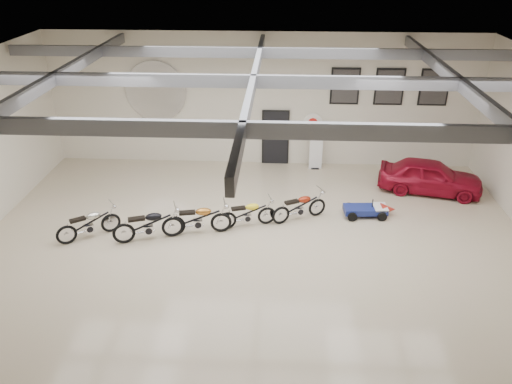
# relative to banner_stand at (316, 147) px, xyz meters

# --- Properties ---
(floor) EXTENTS (16.00, 12.00, 0.01)m
(floor) POSITION_rel_banner_stand_xyz_m (-2.05, -5.50, -0.90)
(floor) COLOR #BBA78F
(floor) RESTS_ON ground
(ceiling) EXTENTS (16.00, 12.00, 0.01)m
(ceiling) POSITION_rel_banner_stand_xyz_m (-2.05, -5.50, 4.10)
(ceiling) COLOR gray
(ceiling) RESTS_ON back_wall
(back_wall) EXTENTS (16.00, 0.02, 5.00)m
(back_wall) POSITION_rel_banner_stand_xyz_m (-2.05, 0.50, 1.60)
(back_wall) COLOR beige
(back_wall) RESTS_ON floor
(ceiling_beams) EXTENTS (15.80, 11.80, 0.32)m
(ceiling_beams) POSITION_rel_banner_stand_xyz_m (-2.05, -5.50, 3.85)
(ceiling_beams) COLOR slate
(ceiling_beams) RESTS_ON ceiling
(door) EXTENTS (0.92, 0.08, 2.10)m
(door) POSITION_rel_banner_stand_xyz_m (-1.55, 0.45, 0.15)
(door) COLOR black
(door) RESTS_ON back_wall
(logo_plaque) EXTENTS (2.30, 0.06, 1.16)m
(logo_plaque) POSITION_rel_banner_stand_xyz_m (-6.05, 0.45, 1.90)
(logo_plaque) COLOR silver
(logo_plaque) RESTS_ON back_wall
(poster_left) EXTENTS (1.05, 0.08, 1.35)m
(poster_left) POSITION_rel_banner_stand_xyz_m (0.95, 0.46, 2.20)
(poster_left) COLOR black
(poster_left) RESTS_ON back_wall
(poster_mid) EXTENTS (1.05, 0.08, 1.35)m
(poster_mid) POSITION_rel_banner_stand_xyz_m (2.55, 0.46, 2.20)
(poster_mid) COLOR black
(poster_mid) RESTS_ON back_wall
(poster_right) EXTENTS (1.05, 0.08, 1.35)m
(poster_right) POSITION_rel_banner_stand_xyz_m (4.15, 0.46, 2.20)
(poster_right) COLOR black
(poster_right) RESTS_ON back_wall
(oil_sign) EXTENTS (0.72, 0.10, 0.72)m
(oil_sign) POSITION_rel_banner_stand_xyz_m (-0.15, 0.45, 0.80)
(oil_sign) COLOR white
(oil_sign) RESTS_ON back_wall
(banner_stand) EXTENTS (0.49, 0.21, 1.79)m
(banner_stand) POSITION_rel_banner_stand_xyz_m (0.00, 0.00, 0.00)
(banner_stand) COLOR white
(banner_stand) RESTS_ON floor
(motorcycle_silver) EXTENTS (1.84, 1.52, 0.96)m
(motorcycle_silver) POSITION_rel_banner_stand_xyz_m (-6.89, -5.35, -0.42)
(motorcycle_silver) COLOR silver
(motorcycle_silver) RESTS_ON floor
(motorcycle_black) EXTENTS (2.09, 1.22, 1.04)m
(motorcycle_black) POSITION_rel_banner_stand_xyz_m (-5.12, -5.38, -0.38)
(motorcycle_black) COLOR silver
(motorcycle_black) RESTS_ON floor
(motorcycle_gold) EXTENTS (2.04, 0.97, 1.02)m
(motorcycle_gold) POSITION_rel_banner_stand_xyz_m (-3.74, -4.95, -0.39)
(motorcycle_gold) COLOR silver
(motorcycle_gold) RESTS_ON floor
(motorcycle_yellow) EXTENTS (1.85, 1.04, 0.92)m
(motorcycle_yellow) POSITION_rel_banner_stand_xyz_m (-2.31, -4.46, -0.44)
(motorcycle_yellow) COLOR silver
(motorcycle_yellow) RESTS_ON floor
(motorcycle_red) EXTENTS (1.88, 1.31, 0.94)m
(motorcycle_red) POSITION_rel_banner_stand_xyz_m (-0.71, -3.97, -0.42)
(motorcycle_red) COLOR silver
(motorcycle_red) RESTS_ON floor
(go_kart) EXTENTS (1.71, 0.86, 0.60)m
(go_kart) POSITION_rel_banner_stand_xyz_m (1.53, -3.62, -0.60)
(go_kart) COLOR navy
(go_kart) RESTS_ON floor
(vintage_car) EXTENTS (2.11, 3.67, 1.18)m
(vintage_car) POSITION_rel_banner_stand_xyz_m (3.83, -1.78, -0.31)
(vintage_car) COLOR maroon
(vintage_car) RESTS_ON floor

